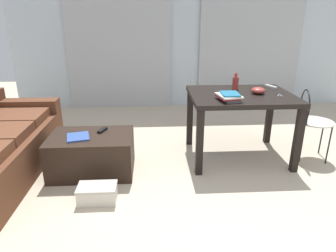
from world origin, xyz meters
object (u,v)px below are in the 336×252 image
scissors (279,95)px  magazine (78,137)px  coffee_table (92,154)px  tv_remote_primary (102,130)px  wire_chair (310,116)px  shoebox (97,193)px  craft_table (241,103)px  bottle_near (235,83)px  tv_remote_on_table (271,87)px  bowl (258,90)px  book_stack (229,96)px

scissors → magazine: 2.20m
coffee_table → tv_remote_primary: bearing=47.8°
wire_chair → shoebox: size_ratio=2.34×
coffee_table → craft_table: craft_table is taller
wire_chair → craft_table: bearing=175.4°
bottle_near → tv_remote_primary: (-1.51, -0.35, -0.42)m
wire_chair → shoebox: 2.47m
coffee_table → shoebox: bearing=-76.6°
shoebox → scissors: bearing=21.9°
shoebox → bottle_near: bearing=34.9°
coffee_table → scissors: (2.04, 0.20, 0.56)m
scissors → magazine: scissors is taller
tv_remote_on_table → bottle_near: bearing=166.8°
craft_table → bottle_near: (-0.02, 0.20, 0.19)m
magazine → craft_table: bearing=-3.8°
scissors → magazine: size_ratio=0.49×
wire_chair → coffee_table: bearing=-175.1°
scissors → wire_chair: bearing=0.9°
tv_remote_primary → craft_table: bearing=27.8°
craft_table → tv_remote_primary: bearing=-174.3°
tv_remote_primary → shoebox: tv_remote_primary is taller
scissors → bowl: bearing=163.5°
craft_table → bottle_near: bottle_near is taller
craft_table → book_stack: book_stack is taller
tv_remote_on_table → craft_table: bearing=-170.9°
craft_table → bowl: 0.23m
craft_table → bottle_near: size_ratio=5.87×
wire_chair → bottle_near: size_ratio=4.24×
book_stack → magazine: bearing=-177.7°
tv_remote_on_table → coffee_table: bearing=171.6°
scissors → shoebox: scissors is taller
bowl → magazine: size_ratio=0.65×
craft_table → wire_chair: bearing=-4.6°
coffee_table → tv_remote_primary: size_ratio=5.91×
craft_table → bottle_near: 0.27m
craft_table → bottle_near: bearing=95.7°
tv_remote_on_table → scissors: tv_remote_on_table is taller
bowl → book_stack: 0.46m
tv_remote_primary → magazine: bearing=-121.9°
tv_remote_primary → tv_remote_on_table: bearing=34.5°
tv_remote_on_table → shoebox: tv_remote_on_table is taller
scissors → tv_remote_primary: size_ratio=0.81×
bottle_near → shoebox: 1.97m
craft_table → scissors: 0.42m
tv_remote_on_table → scissors: (-0.04, -0.35, -0.01)m
bowl → shoebox: bearing=-153.8°
tv_remote_primary → wire_chair: bearing=24.3°
book_stack → tv_remote_primary: bearing=175.7°
craft_table → magazine: craft_table is taller
craft_table → tv_remote_primary: 1.56m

